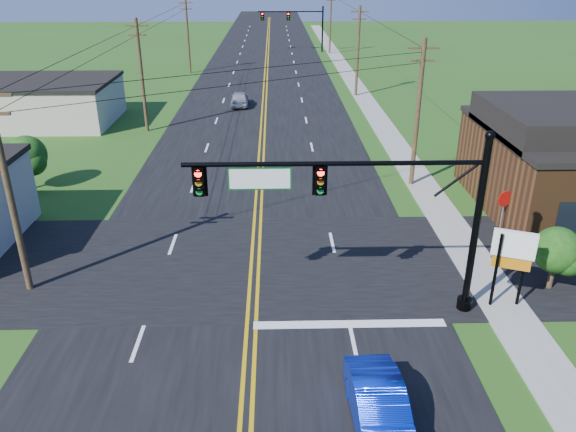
{
  "coord_description": "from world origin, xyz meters",
  "views": [
    {
      "loc": [
        1.14,
        -11.1,
        12.91
      ],
      "look_at": [
        1.67,
        10.0,
        3.34
      ],
      "focal_mm": 35.0,
      "sensor_mm": 36.0,
      "label": 1
    }
  ],
  "objects_px": {
    "signal_mast_far": "(294,22)",
    "stop_sign": "(504,203)",
    "signal_mast_main": "(361,203)",
    "blue_car": "(379,410)"
  },
  "relations": [
    {
      "from": "signal_mast_far",
      "to": "stop_sign",
      "type": "relative_size",
      "value": 4.42
    },
    {
      "from": "signal_mast_main",
      "to": "stop_sign",
      "type": "relative_size",
      "value": 4.55
    },
    {
      "from": "signal_mast_far",
      "to": "signal_mast_main",
      "type": "bearing_deg",
      "value": -90.08
    },
    {
      "from": "signal_mast_far",
      "to": "blue_car",
      "type": "relative_size",
      "value": 2.48
    },
    {
      "from": "signal_mast_main",
      "to": "blue_car",
      "type": "relative_size",
      "value": 2.55
    },
    {
      "from": "signal_mast_main",
      "to": "stop_sign",
      "type": "bearing_deg",
      "value": 38.54
    },
    {
      "from": "signal_mast_main",
      "to": "stop_sign",
      "type": "distance_m",
      "value": 11.15
    },
    {
      "from": "blue_car",
      "to": "stop_sign",
      "type": "height_order",
      "value": "stop_sign"
    },
    {
      "from": "blue_car",
      "to": "stop_sign",
      "type": "bearing_deg",
      "value": 54.53
    },
    {
      "from": "signal_mast_far",
      "to": "blue_car",
      "type": "xyz_separation_m",
      "value": [
        -0.24,
        -78.34,
        -3.82
      ]
    }
  ]
}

